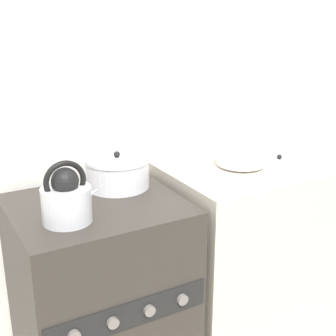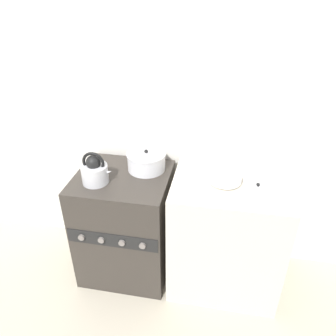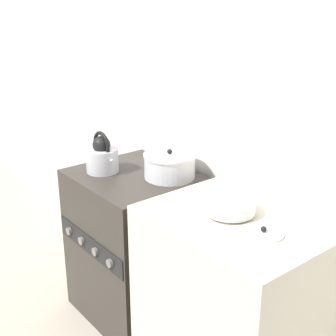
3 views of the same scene
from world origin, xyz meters
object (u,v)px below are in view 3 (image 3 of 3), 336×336
(kettle, at_px, (102,156))
(cooking_pot, at_px, (170,165))
(enamel_bowl, at_px, (230,206))
(stove, at_px, (136,245))
(loose_pot_lid, at_px, (263,233))

(kettle, xyz_separation_m, cooking_pot, (0.30, 0.24, -0.02))
(kettle, relative_size, enamel_bowl, 1.05)
(stove, distance_m, enamel_bowl, 0.88)
(stove, relative_size, loose_pot_lid, 5.40)
(kettle, distance_m, enamel_bowl, 0.87)
(stove, height_order, cooking_pot, cooking_pot)
(enamel_bowl, bearing_deg, cooking_pot, 167.56)
(kettle, xyz_separation_m, loose_pot_lid, (1.08, 0.08, -0.05))
(cooking_pot, relative_size, loose_pot_lid, 1.72)
(cooking_pot, bearing_deg, loose_pot_lid, -11.05)
(kettle, bearing_deg, enamel_bowl, 7.28)
(kettle, bearing_deg, stove, 35.37)
(stove, distance_m, cooking_pot, 0.54)
(stove, bearing_deg, cooking_pot, 41.01)
(stove, xyz_separation_m, loose_pot_lid, (0.93, -0.02, 0.48))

